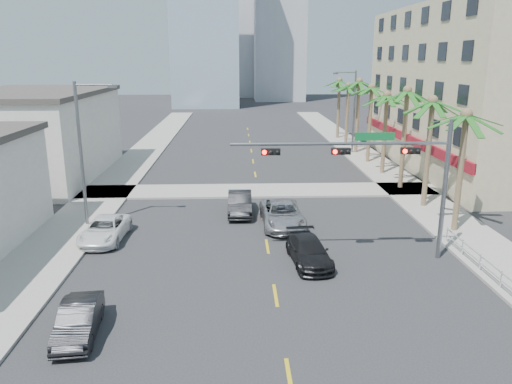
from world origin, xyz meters
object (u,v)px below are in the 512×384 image
(traffic_signal_mast, at_px, (385,166))
(car_lane_center, at_px, (282,214))
(car_lane_left, at_px, (240,203))
(car_lane_right, at_px, (309,251))
(car_parked_far, at_px, (105,230))
(car_parked_mid, at_px, (78,320))

(traffic_signal_mast, distance_m, car_lane_center, 8.45)
(car_lane_center, bearing_deg, traffic_signal_mast, -52.52)
(car_lane_left, xyz_separation_m, car_lane_right, (3.50, -8.59, -0.09))
(car_lane_center, distance_m, car_lane_right, 6.03)
(car_parked_far, xyz_separation_m, car_lane_right, (11.40, -3.79, -0.01))
(car_parked_far, distance_m, car_lane_center, 10.78)
(car_parked_mid, xyz_separation_m, car_lane_center, (8.95, 12.59, 0.12))
(traffic_signal_mast, height_order, car_lane_center, traffic_signal_mast)
(car_lane_center, relative_size, car_lane_right, 1.22)
(traffic_signal_mast, height_order, car_lane_left, traffic_signal_mast)
(car_parked_mid, height_order, car_lane_right, car_lane_right)
(car_lane_left, height_order, car_lane_center, car_lane_center)
(car_parked_mid, relative_size, car_parked_far, 0.82)
(car_parked_far, distance_m, car_lane_right, 12.01)
(traffic_signal_mast, height_order, car_lane_right, traffic_signal_mast)
(car_parked_mid, height_order, car_lane_center, car_lane_center)
(traffic_signal_mast, xyz_separation_m, car_lane_center, (-4.63, 5.61, -4.30))
(traffic_signal_mast, bearing_deg, car_parked_far, 167.28)
(car_parked_mid, xyz_separation_m, car_lane_left, (6.30, 15.21, 0.10))
(car_parked_mid, distance_m, car_lane_center, 15.45)
(car_parked_mid, bearing_deg, car_lane_left, 61.92)
(car_parked_mid, relative_size, car_lane_right, 0.87)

